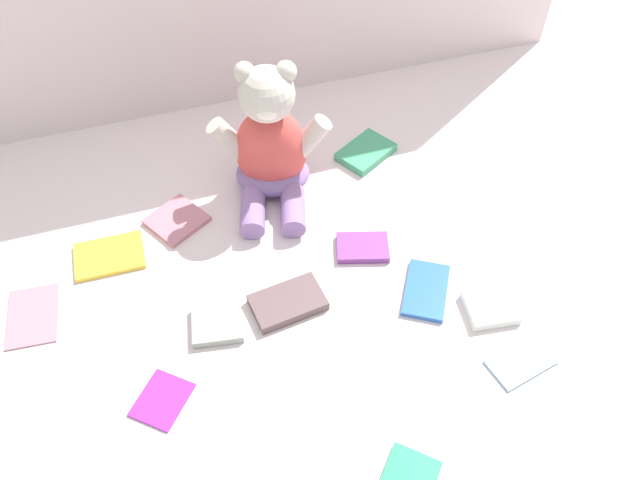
{
  "coord_description": "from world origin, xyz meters",
  "views": [
    {
      "loc": [
        -0.24,
        -0.82,
        0.99
      ],
      "look_at": [
        -0.01,
        -0.1,
        0.1
      ],
      "focal_mm": 36.19,
      "sensor_mm": 36.0,
      "label": 1
    }
  ],
  "objects_px": {
    "book_case_0": "(491,307)",
    "book_case_1": "(363,247)",
    "book_case_6": "(162,399)",
    "book_case_11": "(32,315)",
    "book_case_5": "(217,324)",
    "book_case_4": "(366,152)",
    "book_case_8": "(521,361)",
    "book_case_2": "(426,290)",
    "book_case_3": "(177,220)",
    "book_case_7": "(288,302)",
    "teddy_bear": "(271,147)",
    "book_case_10": "(109,256)"
  },
  "relations": [
    {
      "from": "book_case_3",
      "to": "book_case_7",
      "type": "xyz_separation_m",
      "value": [
        0.16,
        -0.27,
        0.0
      ]
    },
    {
      "from": "book_case_3",
      "to": "book_case_4",
      "type": "height_order",
      "value": "book_case_4"
    },
    {
      "from": "book_case_6",
      "to": "book_case_8",
      "type": "xyz_separation_m",
      "value": [
        0.6,
        -0.12,
        0.0
      ]
    },
    {
      "from": "book_case_1",
      "to": "book_case_11",
      "type": "xyz_separation_m",
      "value": [
        -0.63,
        0.03,
        -0.0
      ]
    },
    {
      "from": "book_case_4",
      "to": "book_case_11",
      "type": "relative_size",
      "value": 0.93
    },
    {
      "from": "book_case_1",
      "to": "book_case_10",
      "type": "height_order",
      "value": "book_case_1"
    },
    {
      "from": "book_case_1",
      "to": "book_case_11",
      "type": "bearing_deg",
      "value": 103.12
    },
    {
      "from": "book_case_6",
      "to": "book_case_11",
      "type": "height_order",
      "value": "book_case_6"
    },
    {
      "from": "book_case_2",
      "to": "book_case_6",
      "type": "height_order",
      "value": "book_case_2"
    },
    {
      "from": "book_case_7",
      "to": "book_case_8",
      "type": "bearing_deg",
      "value": -131.32
    },
    {
      "from": "book_case_2",
      "to": "book_case_7",
      "type": "relative_size",
      "value": 0.97
    },
    {
      "from": "book_case_2",
      "to": "book_case_8",
      "type": "height_order",
      "value": "book_case_2"
    },
    {
      "from": "book_case_4",
      "to": "book_case_8",
      "type": "height_order",
      "value": "book_case_4"
    },
    {
      "from": "book_case_4",
      "to": "book_case_11",
      "type": "xyz_separation_m",
      "value": [
        -0.73,
        -0.23,
        -0.01
      ]
    },
    {
      "from": "teddy_bear",
      "to": "book_case_10",
      "type": "height_order",
      "value": "teddy_bear"
    },
    {
      "from": "book_case_5",
      "to": "book_case_8",
      "type": "bearing_deg",
      "value": -106.43
    },
    {
      "from": "teddy_bear",
      "to": "book_case_5",
      "type": "distance_m",
      "value": 0.38
    },
    {
      "from": "book_case_4",
      "to": "book_case_11",
      "type": "bearing_deg",
      "value": -102.96
    },
    {
      "from": "book_case_1",
      "to": "book_case_5",
      "type": "relative_size",
      "value": 1.13
    },
    {
      "from": "book_case_4",
      "to": "book_case_11",
      "type": "distance_m",
      "value": 0.76
    },
    {
      "from": "book_case_1",
      "to": "book_case_10",
      "type": "xyz_separation_m",
      "value": [
        -0.48,
        0.13,
        -0.0
      ]
    },
    {
      "from": "book_case_2",
      "to": "book_case_7",
      "type": "height_order",
      "value": "book_case_7"
    },
    {
      "from": "book_case_6",
      "to": "book_case_5",
      "type": "bearing_deg",
      "value": -95.57
    },
    {
      "from": "book_case_2",
      "to": "book_case_11",
      "type": "height_order",
      "value": "book_case_2"
    },
    {
      "from": "teddy_bear",
      "to": "book_case_5",
      "type": "xyz_separation_m",
      "value": [
        -0.19,
        -0.31,
        -0.1
      ]
    },
    {
      "from": "book_case_0",
      "to": "book_case_1",
      "type": "xyz_separation_m",
      "value": [
        -0.17,
        0.21,
        -0.0
      ]
    },
    {
      "from": "teddy_bear",
      "to": "book_case_7",
      "type": "height_order",
      "value": "teddy_bear"
    },
    {
      "from": "book_case_2",
      "to": "book_case_3",
      "type": "bearing_deg",
      "value": -6.52
    },
    {
      "from": "teddy_bear",
      "to": "book_case_7",
      "type": "bearing_deg",
      "value": -85.08
    },
    {
      "from": "book_case_0",
      "to": "book_case_1",
      "type": "height_order",
      "value": "book_case_0"
    },
    {
      "from": "book_case_2",
      "to": "book_case_10",
      "type": "height_order",
      "value": "same"
    },
    {
      "from": "book_case_5",
      "to": "book_case_6",
      "type": "height_order",
      "value": "book_case_5"
    },
    {
      "from": "book_case_8",
      "to": "book_case_1",
      "type": "bearing_deg",
      "value": 16.47
    },
    {
      "from": "book_case_3",
      "to": "book_case_7",
      "type": "relative_size",
      "value": 0.78
    },
    {
      "from": "book_case_5",
      "to": "book_case_1",
      "type": "bearing_deg",
      "value": -64.86
    },
    {
      "from": "book_case_4",
      "to": "book_case_7",
      "type": "relative_size",
      "value": 0.92
    },
    {
      "from": "teddy_bear",
      "to": "book_case_2",
      "type": "xyz_separation_m",
      "value": [
        0.2,
        -0.36,
        -0.11
      ]
    },
    {
      "from": "book_case_6",
      "to": "book_case_8",
      "type": "distance_m",
      "value": 0.61
    },
    {
      "from": "book_case_6",
      "to": "book_case_11",
      "type": "relative_size",
      "value": 0.71
    },
    {
      "from": "book_case_4",
      "to": "book_case_10",
      "type": "distance_m",
      "value": 0.6
    },
    {
      "from": "book_case_5",
      "to": "book_case_6",
      "type": "bearing_deg",
      "value": 143.44
    },
    {
      "from": "book_case_3",
      "to": "teddy_bear",
      "type": "bearing_deg",
      "value": -110.24
    },
    {
      "from": "book_case_5",
      "to": "book_case_8",
      "type": "distance_m",
      "value": 0.54
    },
    {
      "from": "book_case_2",
      "to": "book_case_5",
      "type": "bearing_deg",
      "value": 24.41
    },
    {
      "from": "teddy_bear",
      "to": "book_case_8",
      "type": "xyz_separation_m",
      "value": [
        0.3,
        -0.55,
        -0.11
      ]
    },
    {
      "from": "book_case_6",
      "to": "book_case_10",
      "type": "distance_m",
      "value": 0.34
    },
    {
      "from": "book_case_0",
      "to": "book_case_7",
      "type": "bearing_deg",
      "value": -101.73
    },
    {
      "from": "book_case_8",
      "to": "book_case_11",
      "type": "distance_m",
      "value": 0.88
    },
    {
      "from": "book_case_7",
      "to": "book_case_11",
      "type": "bearing_deg",
      "value": 68.1
    },
    {
      "from": "book_case_3",
      "to": "book_case_10",
      "type": "height_order",
      "value": "same"
    }
  ]
}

